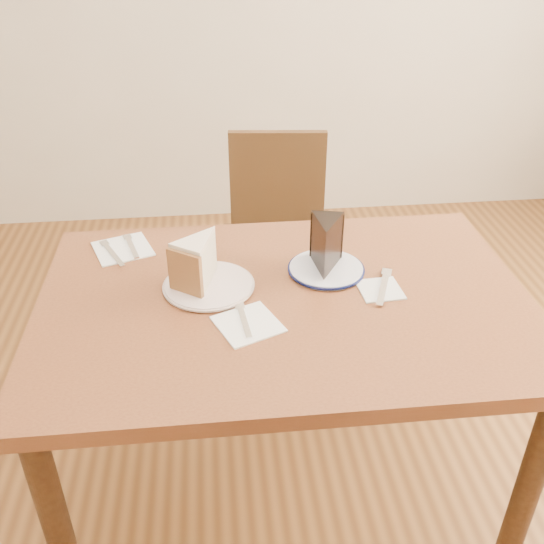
# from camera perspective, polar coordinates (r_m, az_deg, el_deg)

# --- Properties ---
(ground) EXTENTS (4.00, 4.00, 0.00)m
(ground) POSITION_cam_1_polar(r_m,az_deg,el_deg) (2.00, 0.96, -20.42)
(ground) COLOR #543216
(ground) RESTS_ON ground
(table) EXTENTS (1.20, 0.80, 0.75)m
(table) POSITION_cam_1_polar(r_m,az_deg,el_deg) (1.54, 1.18, -5.39)
(table) COLOR #522916
(table) RESTS_ON ground
(chair_far) EXTENTS (0.46, 0.46, 0.86)m
(chair_far) POSITION_cam_1_polar(r_m,az_deg,el_deg) (2.28, 0.55, 2.88)
(chair_far) COLOR #331F0F
(chair_far) RESTS_ON ground
(plate_cream) EXTENTS (0.22, 0.22, 0.01)m
(plate_cream) POSITION_cam_1_polar(r_m,az_deg,el_deg) (1.52, -5.97, -1.26)
(plate_cream) COLOR silver
(plate_cream) RESTS_ON table
(plate_navy) EXTENTS (0.19, 0.19, 0.01)m
(plate_navy) POSITION_cam_1_polar(r_m,az_deg,el_deg) (1.58, 5.11, 0.28)
(plate_navy) COLOR white
(plate_navy) RESTS_ON table
(carrot_cake) EXTENTS (0.15, 0.16, 0.11)m
(carrot_cake) POSITION_cam_1_polar(r_m,az_deg,el_deg) (1.51, -6.64, 1.09)
(carrot_cake) COLOR beige
(carrot_cake) RESTS_ON plate_cream
(chocolate_cake) EXTENTS (0.11, 0.13, 0.12)m
(chocolate_cake) POSITION_cam_1_polar(r_m,az_deg,el_deg) (1.54, 5.08, 2.33)
(chocolate_cake) COLOR black
(chocolate_cake) RESTS_ON plate_navy
(napkin_cream) EXTENTS (0.18, 0.18, 0.00)m
(napkin_cream) POSITION_cam_1_polar(r_m,az_deg,el_deg) (1.39, -2.28, -4.92)
(napkin_cream) COLOR white
(napkin_cream) RESTS_ON table
(napkin_navy) EXTENTS (0.11, 0.11, 0.00)m
(napkin_navy) POSITION_cam_1_polar(r_m,az_deg,el_deg) (1.53, 10.14, -1.64)
(napkin_navy) COLOR white
(napkin_navy) RESTS_ON table
(napkin_spare) EXTENTS (0.19, 0.19, 0.00)m
(napkin_spare) POSITION_cam_1_polar(r_m,az_deg,el_deg) (1.73, -13.86, 2.13)
(napkin_spare) COLOR white
(napkin_spare) RESTS_ON table
(fork_cream) EXTENTS (0.03, 0.14, 0.00)m
(fork_cream) POSITION_cam_1_polar(r_m,az_deg,el_deg) (1.39, -2.67, -4.49)
(fork_cream) COLOR silver
(fork_cream) RESTS_ON napkin_cream
(knife_navy) EXTENTS (0.08, 0.16, 0.00)m
(knife_navy) POSITION_cam_1_polar(r_m,az_deg,el_deg) (1.53, 10.45, -1.37)
(knife_navy) COLOR silver
(knife_navy) RESTS_ON napkin_navy
(fork_spare) EXTENTS (0.05, 0.14, 0.00)m
(fork_spare) POSITION_cam_1_polar(r_m,az_deg,el_deg) (1.73, -13.09, 2.38)
(fork_spare) COLOR silver
(fork_spare) RESTS_ON napkin_spare
(knife_spare) EXTENTS (0.08, 0.15, 0.00)m
(knife_spare) POSITION_cam_1_polar(r_m,az_deg,el_deg) (1.70, -14.78, 1.70)
(knife_spare) COLOR silver
(knife_spare) RESTS_ON napkin_spare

